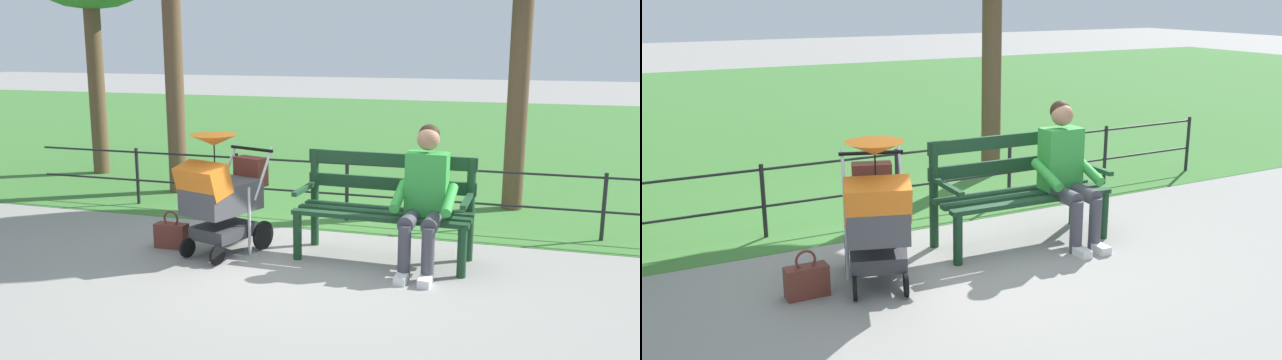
% 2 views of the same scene
% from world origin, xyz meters
% --- Properties ---
extents(ground_plane, '(60.00, 60.00, 0.00)m').
position_xyz_m(ground_plane, '(0.00, 0.00, 0.00)').
color(ground_plane, gray).
extents(grass_lawn, '(40.00, 16.00, 0.01)m').
position_xyz_m(grass_lawn, '(0.00, -8.80, 0.00)').
color(grass_lawn, '#3D7533').
rests_on(grass_lawn, ground).
extents(park_bench, '(1.62, 0.65, 0.96)m').
position_xyz_m(park_bench, '(-0.68, -0.12, 0.53)').
color(park_bench, '#193D23').
rests_on(park_bench, ground).
extents(person_on_bench, '(0.54, 0.74, 1.28)m').
position_xyz_m(person_on_bench, '(-1.06, 0.11, 0.68)').
color(person_on_bench, '#42424C').
rests_on(person_on_bench, ground).
extents(stroller, '(0.74, 0.99, 1.15)m').
position_xyz_m(stroller, '(0.82, 0.23, 0.59)').
color(stroller, black).
rests_on(stroller, ground).
extents(handbag, '(0.32, 0.14, 0.37)m').
position_xyz_m(handbag, '(1.38, 0.20, 0.13)').
color(handbag, brown).
rests_on(handbag, ground).
extents(park_fence, '(8.02, 0.04, 0.70)m').
position_xyz_m(park_fence, '(-0.28, -1.28, 0.42)').
color(park_fence, black).
rests_on(park_fence, ground).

